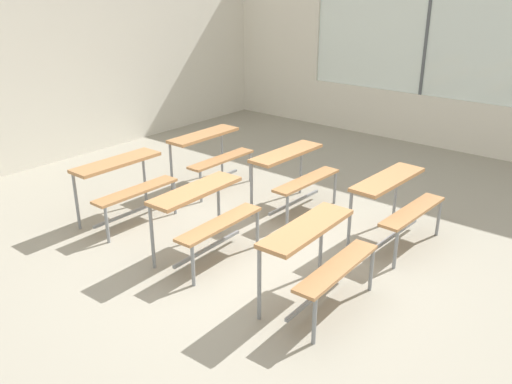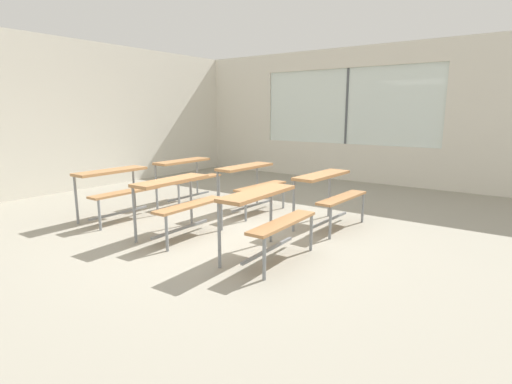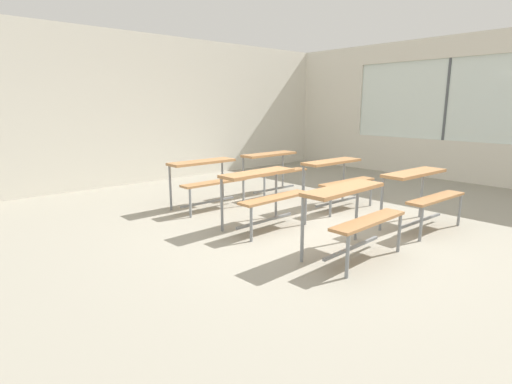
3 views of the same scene
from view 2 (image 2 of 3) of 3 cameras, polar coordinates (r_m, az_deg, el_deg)
The scene contains 9 objects.
ground at distance 5.29m, azimuth -4.80°, elevation -6.43°, with size 10.00×9.00×0.05m, color gray.
wall_back at distance 8.68m, azimuth -28.49°, elevation 9.48°, with size 10.00×0.12×3.00m, color silver.
wall_right at distance 9.35m, azimuth 16.42°, elevation 10.11°, with size 0.12×9.00×3.00m.
desk_bench_r0c0 at distance 4.32m, azimuth 1.46°, elevation -2.39°, with size 1.12×0.63×0.74m.
desk_bench_r0c1 at distance 5.62m, azimuth 10.35°, elevation 0.70°, with size 1.12×0.63×0.74m.
desk_bench_r1c0 at distance 5.20m, azimuth -11.09°, elevation -0.21°, with size 1.12×0.63×0.74m.
desk_bench_r1c1 at distance 6.37m, azimuth -0.78°, elevation 2.14°, with size 1.11×0.62×0.74m.
desk_bench_r2c0 at distance 6.26m, azimuth -19.37°, elevation 1.32°, with size 1.10×0.59×0.74m.
desk_bench_r2c1 at distance 7.20m, azimuth -9.82°, elevation 3.05°, with size 1.10×0.59×0.74m.
Camera 2 is at (-3.80, -3.30, 1.60)m, focal length 28.00 mm.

